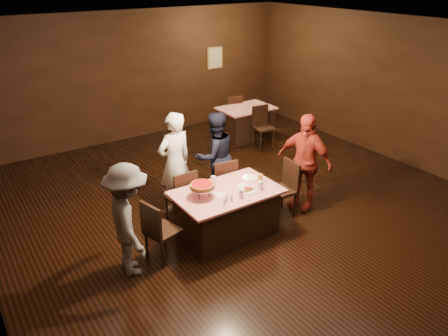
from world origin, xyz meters
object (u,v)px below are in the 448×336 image
Objects in this scene: back_table at (246,123)px; plate_empty at (250,178)px; chair_far_left at (180,196)px; glass_front_right at (261,186)px; diner_white_jacket at (175,162)px; glass_front_left at (241,194)px; chair_far_right at (221,183)px; chair_back_near at (264,127)px; chair_end_right at (281,189)px; glass_amber at (260,178)px; chair_back_far at (232,113)px; chair_end_left at (162,230)px; diner_grey_knit at (128,221)px; pizza_stand at (202,186)px; main_table at (227,213)px; diner_red_shirt at (304,162)px; glass_back at (213,180)px.

plate_empty is (-2.27, -3.16, 0.39)m from back_table.
chair_far_left is 6.79× the size of glass_front_right.
diner_white_jacket is 12.49× the size of glass_front_left.
chair_far_left is 0.80m from chair_far_right.
plate_empty is (-2.27, -2.46, 0.30)m from chair_back_near.
chair_end_right is at bearing -117.43° from back_table.
plate_empty is (-0.55, 0.15, 0.30)m from chair_end_right.
chair_back_far is at bearing 60.75° from glass_amber.
chair_end_left is 0.59m from diner_grey_knit.
diner_white_jacket is at bearing 52.75° from chair_back_far.
chair_end_left is (-3.92, -3.31, 0.09)m from back_table.
glass_front_right is at bearing -126.87° from glass_amber.
glass_front_right is at bearing -122.17° from chair_back_near.
pizza_stand is at bearing -134.05° from chair_back_near.
pizza_stand is (0.70, 0.05, 0.48)m from chair_end_left.
main_table is 1.66m from diner_red_shirt.
chair_end_right reaches higher than glass_front_left.
chair_far_right is 0.90m from glass_amber.
glass_front_left is (0.45, -0.35, -0.11)m from pizza_stand.
diner_grey_knit is at bearing -142.93° from back_table.
pizza_stand is (-3.22, -2.56, 0.48)m from chair_back_near.
glass_front_left and glass_amber have the same top height.
glass_front_right is (2.04, -0.23, 0.04)m from diner_grey_knit.
diner_red_shirt is at bearing -7.50° from plate_empty.
chair_end_right is at bearing 21.04° from glass_front_right.
back_table is at bearing 46.38° from glass_back.
chair_back_near is at bearing 47.32° from plate_empty.
diner_white_jacket is (0.15, 0.42, 0.40)m from chair_far_left.
chair_far_right is 1.00× the size of chair_end_left.
glass_front_left is 1.00× the size of glass_front_right.
chair_far_right reaches higher than plate_empty.
plate_empty is at bearing -76.43° from diner_grey_knit.
chair_end_right and chair_back_near have the same top height.
chair_back_near is 0.59× the size of diner_grey_knit.
chair_end_left is 5.53m from chair_back_far.
glass_amber is at bearing 139.36° from chair_far_left.
glass_amber is at bearing -105.54° from chair_end_left.
diner_grey_knit reaches higher than chair_far_left.
diner_white_jacket reaches higher than chair_far_left.
glass_front_right is 1.00× the size of glass_amber.
chair_far_right is at bearing 139.61° from diner_white_jacket.
chair_far_right is at bearing -59.81° from diner_grey_knit.
chair_far_left is 0.56× the size of diner_red_shirt.
diner_grey_knit reaches higher than plate_empty.
back_table is 1.37× the size of chair_far_left.
chair_end_right is at bearing 5.71° from glass_amber.
main_table is at bearing -85.68° from chair_end_right.
pizza_stand is 1.01m from glass_amber.
chair_back_near reaches higher than back_table.
chair_back_far is (2.42, 3.16, 0.00)m from chair_far_right.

